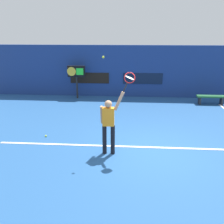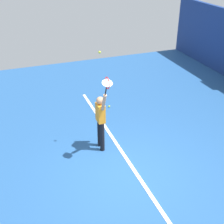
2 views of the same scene
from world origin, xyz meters
The scene contains 6 objects.
ground_plane centered at (0.00, 0.00, 0.00)m, with size 18.00×18.00×0.00m, color #23518C.
court_baseline centered at (0.00, 0.21, 0.01)m, with size 10.00×0.10×0.01m, color white.
tennis_player centered at (-1.30, -0.29, 1.01)m, with size 0.71×0.31×1.96m.
tennis_racket centered at (-0.72, -0.29, 2.32)m, with size 0.41×0.27×0.62m.
tennis_ball centered at (-1.45, -0.23, 2.91)m, with size 0.07×0.07×0.07m, color #CCE033.
spare_ball centered at (-3.65, 0.81, 0.03)m, with size 0.07×0.07×0.07m, color #CCE033.
Camera 2 is at (5.86, -2.60, 5.40)m, focal length 49.19 mm.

